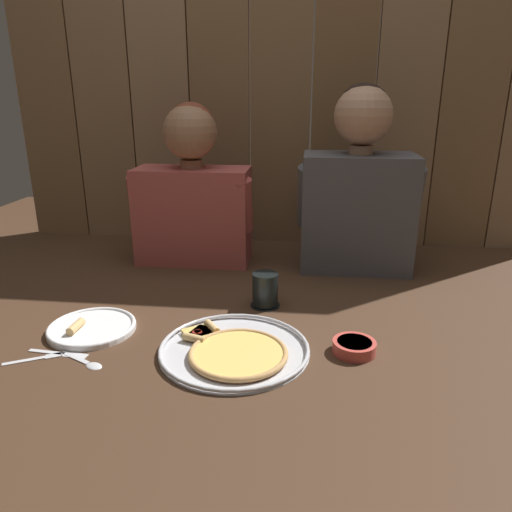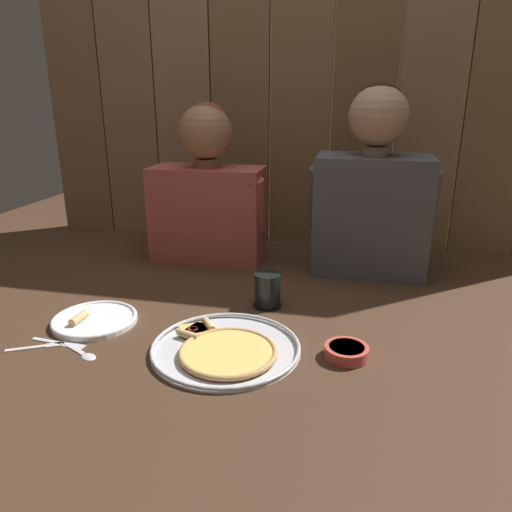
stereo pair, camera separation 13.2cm
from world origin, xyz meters
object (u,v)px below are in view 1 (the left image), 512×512
object	(u,v)px
dipping_bowl	(354,346)
diner_left	(192,191)
pizza_tray	(234,350)
dinner_plate	(92,327)
diner_right	(358,187)
drinking_glass	(265,290)

from	to	relation	value
dipping_bowl	diner_left	xyz separation A→B (m)	(-0.55, 0.63, 0.25)
pizza_tray	dipping_bowl	distance (m)	0.29
pizza_tray	diner_left	xyz separation A→B (m)	(-0.26, 0.67, 0.26)
dinner_plate	diner_right	xyz separation A→B (m)	(0.74, 0.59, 0.28)
diner_left	diner_right	size ratio (longest dim) A/B	0.90
dipping_bowl	diner_right	bearing A→B (deg)	85.77
drinking_glass	diner_left	distance (m)	0.53
dipping_bowl	diner_right	distance (m)	0.69
dinner_plate	drinking_glass	world-z (taller)	drinking_glass
drinking_glass	dipping_bowl	size ratio (longest dim) A/B	0.96
dinner_plate	pizza_tray	bearing A→B (deg)	-10.57
dinner_plate	drinking_glass	xyz separation A→B (m)	(0.45, 0.21, 0.04)
pizza_tray	diner_left	distance (m)	0.76
dinner_plate	diner_right	distance (m)	0.99
dipping_bowl	diner_right	xyz separation A→B (m)	(0.05, 0.63, 0.28)
diner_right	drinking_glass	bearing A→B (deg)	-127.30
pizza_tray	drinking_glass	size ratio (longest dim) A/B	3.62
dinner_plate	diner_left	distance (m)	0.66
pizza_tray	dinner_plate	distance (m)	0.41
drinking_glass	dinner_plate	bearing A→B (deg)	-154.64
pizza_tray	dipping_bowl	xyz separation A→B (m)	(0.29, 0.04, 0.01)
drinking_glass	diner_left	size ratio (longest dim) A/B	0.18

